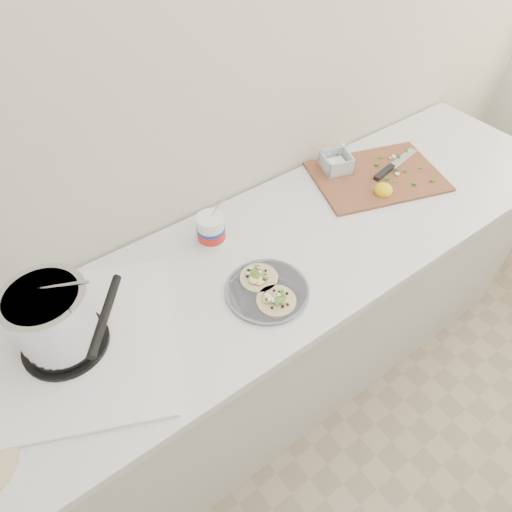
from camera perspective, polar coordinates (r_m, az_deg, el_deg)
counter at (r=1.91m, az=3.31°, el=-7.85°), size 2.44×0.66×0.90m
stove at (r=1.34m, az=-23.50°, el=-8.27°), size 0.75×0.73×0.28m
taco_plate at (r=1.40m, az=1.42°, el=-4.12°), size 0.26×0.26×0.04m
tub at (r=1.53m, az=-5.57°, el=3.52°), size 0.10×0.10×0.22m
cutboard at (r=1.89m, az=14.48°, el=10.09°), size 0.58×0.48×0.08m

